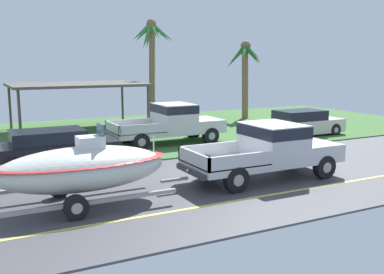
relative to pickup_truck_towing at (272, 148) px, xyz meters
name	(u,v)px	position (x,y,z in m)	size (l,w,h in m)	color
ground	(157,140)	(-0.65, 8.56, -1.05)	(36.00, 22.00, 0.11)	#424247
pickup_truck_towing	(272,148)	(0.00, 0.00, 0.00)	(5.66, 2.11, 1.87)	silver
boat_on_trailer	(82,168)	(-6.49, 0.00, 0.01)	(5.88, 2.36, 2.26)	gray
parked_pickup_background	(174,122)	(-0.29, 7.31, 0.02)	(5.66, 2.12, 1.93)	silver
parked_sedan_near	(302,123)	(6.69, 6.16, -0.37)	(4.45, 1.84, 1.38)	beige
parked_sedan_far	(53,148)	(-6.30, 5.34, -0.37)	(4.79, 1.89, 1.38)	black
carport_awning	(77,85)	(-3.39, 13.42, 1.53)	(7.27, 4.93, 2.70)	#4C4238
palm_tree_near_left	(151,45)	(1.83, 15.13, 3.87)	(2.55, 2.98, 6.57)	brown
palm_tree_mid	(245,61)	(7.93, 13.49, 2.88)	(2.50, 3.38, 5.27)	brown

